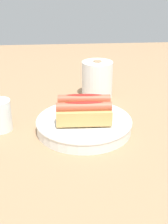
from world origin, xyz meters
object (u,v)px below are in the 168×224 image
(water_glass, at_px, (0,117))
(paper_towel_roll, at_px, (97,79))
(hotdog_back, at_px, (84,106))
(hotdog_front, at_px, (84,114))
(serving_bowl, at_px, (84,124))

(water_glass, distance_m, paper_towel_roll, 0.39)
(hotdog_back, bearing_deg, hotdog_front, -94.99)
(hotdog_front, bearing_deg, water_glass, 167.82)
(hotdog_front, bearing_deg, paper_towel_roll, 75.84)
(paper_towel_roll, bearing_deg, hotdog_back, -106.25)
(serving_bowl, height_order, hotdog_back, hotdog_back)
(paper_towel_roll, bearing_deg, serving_bowl, -105.10)
(water_glass, bearing_deg, hotdog_front, -12.18)
(hotdog_front, relative_size, paper_towel_roll, 1.13)
(serving_bowl, height_order, paper_towel_roll, paper_towel_roll)
(hotdog_front, xyz_separation_m, water_glass, (-0.24, 0.05, -0.02))
(water_glass, bearing_deg, serving_bowl, -5.66)
(water_glass, height_order, paper_towel_roll, paper_towel_roll)
(hotdog_back, bearing_deg, paper_towel_roll, 73.75)
(serving_bowl, distance_m, water_glass, 0.24)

